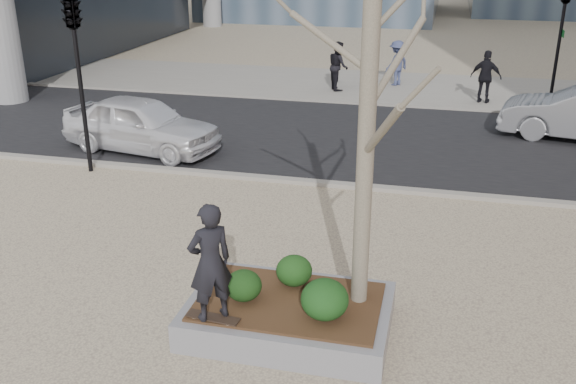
% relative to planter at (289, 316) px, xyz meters
% --- Properties ---
extents(ground, '(120.00, 120.00, 0.00)m').
position_rel_planter_xyz_m(ground, '(-1.00, 0.00, -0.23)').
color(ground, '#BBAD89').
rests_on(ground, ground).
extents(street, '(60.00, 8.00, 0.02)m').
position_rel_planter_xyz_m(street, '(-1.00, 10.00, -0.21)').
color(street, black).
rests_on(street, ground).
extents(far_sidewalk, '(60.00, 6.00, 0.02)m').
position_rel_planter_xyz_m(far_sidewalk, '(-1.00, 17.00, -0.21)').
color(far_sidewalk, gray).
rests_on(far_sidewalk, ground).
extents(planter, '(3.00, 2.00, 0.45)m').
position_rel_planter_xyz_m(planter, '(0.00, 0.00, 0.00)').
color(planter, gray).
rests_on(planter, ground).
extents(planter_mulch, '(2.70, 1.70, 0.04)m').
position_rel_planter_xyz_m(planter_mulch, '(0.00, 0.00, 0.25)').
color(planter_mulch, '#382314').
rests_on(planter_mulch, planter).
extents(sycamore_tree, '(2.80, 2.80, 6.60)m').
position_rel_planter_xyz_m(sycamore_tree, '(1.00, 0.30, 3.56)').
color(sycamore_tree, gray).
rests_on(sycamore_tree, planter_mulch).
extents(shrub_left, '(0.54, 0.54, 0.46)m').
position_rel_planter_xyz_m(shrub_left, '(-0.66, -0.12, 0.50)').
color(shrub_left, '#123310').
rests_on(shrub_left, planter_mulch).
extents(shrub_middle, '(0.56, 0.56, 0.48)m').
position_rel_planter_xyz_m(shrub_middle, '(-0.03, 0.49, 0.50)').
color(shrub_middle, '#163D13').
rests_on(shrub_middle, planter_mulch).
extents(shrub_right, '(0.68, 0.68, 0.58)m').
position_rel_planter_xyz_m(shrub_right, '(0.59, -0.31, 0.55)').
color(shrub_right, '#123A14').
rests_on(shrub_right, planter_mulch).
extents(skateboard, '(0.80, 0.28, 0.08)m').
position_rel_planter_xyz_m(skateboard, '(-0.93, -0.73, 0.26)').
color(skateboard, black).
rests_on(skateboard, planter).
extents(skateboarder, '(0.75, 0.73, 1.73)m').
position_rel_planter_xyz_m(skateboarder, '(-0.93, -0.73, 1.17)').
color(skateboarder, black).
rests_on(skateboarder, skateboard).
extents(police_car, '(4.65, 2.54, 1.50)m').
position_rel_planter_xyz_m(police_car, '(-5.92, 7.39, 0.55)').
color(police_car, white).
rests_on(police_car, street).
extents(pedestrian_a, '(0.99, 1.09, 1.82)m').
position_rel_planter_xyz_m(pedestrian_a, '(-1.96, 16.03, 0.71)').
color(pedestrian_a, black).
rests_on(pedestrian_a, far_sidewalk).
extents(pedestrian_b, '(1.19, 1.28, 1.73)m').
position_rel_planter_xyz_m(pedestrian_b, '(0.13, 17.38, 0.67)').
color(pedestrian_b, '#3C456D').
rests_on(pedestrian_b, far_sidewalk).
extents(pedestrian_c, '(1.15, 0.72, 1.83)m').
position_rel_planter_xyz_m(pedestrian_c, '(3.39, 15.24, 0.71)').
color(pedestrian_c, black).
rests_on(pedestrian_c, far_sidewalk).
extents(traffic_light_near, '(0.60, 2.48, 4.50)m').
position_rel_planter_xyz_m(traffic_light_near, '(-6.50, 5.60, 2.02)').
color(traffic_light_near, black).
rests_on(traffic_light_near, ground).
extents(traffic_light_far, '(0.60, 2.48, 4.50)m').
position_rel_planter_xyz_m(traffic_light_far, '(5.50, 14.60, 2.02)').
color(traffic_light_far, black).
rests_on(traffic_light_far, ground).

